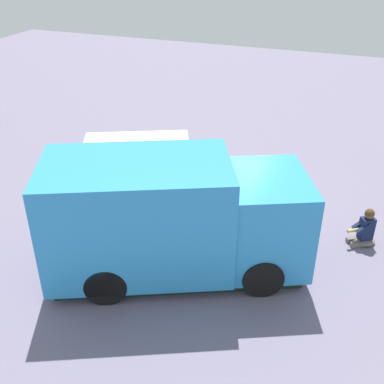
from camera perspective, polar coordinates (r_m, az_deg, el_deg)
ground_plane at (r=11.16m, az=1.61°, el=-5.75°), size 40.00×40.00×0.00m
food_truck at (r=9.58m, az=-2.43°, el=-3.45°), size 5.62×4.07×2.55m
person_customer at (r=11.53m, az=20.22°, el=-4.35°), size 0.76×0.66×0.92m
planter_flowering_near at (r=13.47m, az=-10.98°, el=2.23°), size 0.53×0.53×0.75m
planter_flowering_far at (r=13.41m, az=0.73°, el=2.63°), size 0.52×0.52×0.74m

